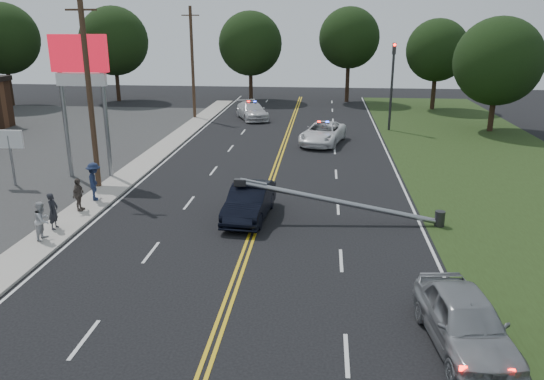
# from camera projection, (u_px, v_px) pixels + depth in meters

# --- Properties ---
(ground) EXTENTS (120.00, 120.00, 0.00)m
(ground) POSITION_uv_depth(u_px,v_px,m) (226.00, 310.00, 16.60)
(ground) COLOR black
(ground) RESTS_ON ground
(sidewalk) EXTENTS (1.80, 70.00, 0.12)m
(sidewalk) POSITION_uv_depth(u_px,v_px,m) (98.00, 199.00, 26.86)
(sidewalk) COLOR #A7A097
(sidewalk) RESTS_ON ground
(centerline_yellow) EXTENTS (0.36, 80.00, 0.00)m
(centerline_yellow) POSITION_uv_depth(u_px,v_px,m) (262.00, 205.00, 26.09)
(centerline_yellow) COLOR gold
(centerline_yellow) RESTS_ON ground
(pylon_sign) EXTENTS (3.20, 0.35, 8.00)m
(pylon_sign) POSITION_uv_depth(u_px,v_px,m) (81.00, 72.00, 29.06)
(pylon_sign) COLOR gray
(pylon_sign) RESTS_ON ground
(small_sign) EXTENTS (1.60, 0.14, 3.10)m
(small_sign) POSITION_uv_depth(u_px,v_px,m) (9.00, 144.00, 28.60)
(small_sign) COLOR gray
(small_sign) RESTS_ON ground
(traffic_signal) EXTENTS (0.28, 0.41, 7.05)m
(traffic_signal) POSITION_uv_depth(u_px,v_px,m) (392.00, 79.00, 43.00)
(traffic_signal) COLOR #2D2D30
(traffic_signal) RESTS_ON ground
(fallen_streetlight) EXTENTS (9.36, 0.44, 1.91)m
(fallen_streetlight) POSITION_uv_depth(u_px,v_px,m) (351.00, 204.00, 23.52)
(fallen_streetlight) COLOR #2D2D30
(fallen_streetlight) RESTS_ON ground
(utility_pole_mid) EXTENTS (1.60, 0.28, 10.00)m
(utility_pole_mid) POSITION_uv_depth(u_px,v_px,m) (90.00, 94.00, 27.32)
(utility_pole_mid) COLOR #382619
(utility_pole_mid) RESTS_ON ground
(utility_pole_far) EXTENTS (1.60, 0.28, 10.00)m
(utility_pole_far) POSITION_uv_depth(u_px,v_px,m) (192.00, 63.00, 48.18)
(utility_pole_far) COLOR #382619
(utility_pole_far) RESTS_ON ground
(tree_4) EXTENTS (7.33, 7.33, 10.65)m
(tree_4) POSITION_uv_depth(u_px,v_px,m) (3.00, 39.00, 55.22)
(tree_4) COLOR black
(tree_4) RESTS_ON ground
(tree_5) EXTENTS (7.51, 7.51, 10.38)m
(tree_5) POSITION_uv_depth(u_px,v_px,m) (114.00, 41.00, 58.72)
(tree_5) COLOR black
(tree_5) RESTS_ON ground
(tree_6) EXTENTS (7.10, 7.10, 9.88)m
(tree_6) POSITION_uv_depth(u_px,v_px,m) (250.00, 44.00, 59.36)
(tree_6) COLOR black
(tree_6) RESTS_ON ground
(tree_7) EXTENTS (6.62, 6.62, 10.29)m
(tree_7) POSITION_uv_depth(u_px,v_px,m) (349.00, 38.00, 58.04)
(tree_7) COLOR black
(tree_7) RESTS_ON ground
(tree_8) EXTENTS (6.21, 6.21, 9.03)m
(tree_8) POSITION_uv_depth(u_px,v_px,m) (437.00, 50.00, 53.25)
(tree_8) COLOR black
(tree_8) RESTS_ON ground
(tree_9) EXTENTS (6.97, 6.97, 9.12)m
(tree_9) POSITION_uv_depth(u_px,v_px,m) (498.00, 61.00, 42.20)
(tree_9) COLOR black
(tree_9) RESTS_ON ground
(crashed_sedan) EXTENTS (2.03, 4.88, 1.57)m
(crashed_sedan) POSITION_uv_depth(u_px,v_px,m) (249.00, 202.00, 24.21)
(crashed_sedan) COLOR black
(crashed_sedan) RESTS_ON ground
(waiting_sedan) EXTENTS (2.43, 4.91, 1.61)m
(waiting_sedan) POSITION_uv_depth(u_px,v_px,m) (465.00, 321.00, 14.48)
(waiting_sedan) COLOR gray
(waiting_sedan) RESTS_ON ground
(emergency_a) EXTENTS (3.80, 6.07, 1.56)m
(emergency_a) POSITION_uv_depth(u_px,v_px,m) (323.00, 133.00, 39.13)
(emergency_a) COLOR white
(emergency_a) RESTS_ON ground
(emergency_b) EXTENTS (4.02, 5.81, 1.56)m
(emergency_b) POSITION_uv_depth(u_px,v_px,m) (252.00, 111.00, 49.06)
(emergency_b) COLOR silver
(emergency_b) RESTS_ON ground
(bystander_a) EXTENTS (0.39, 0.58, 1.59)m
(bystander_a) POSITION_uv_depth(u_px,v_px,m) (53.00, 211.00, 22.63)
(bystander_a) COLOR #212228
(bystander_a) RESTS_ON sidewalk
(bystander_b) EXTENTS (0.63, 0.80, 1.61)m
(bystander_b) POSITION_uv_depth(u_px,v_px,m) (42.00, 220.00, 21.51)
(bystander_b) COLOR #B2B2B7
(bystander_b) RESTS_ON sidewalk
(bystander_c) EXTENTS (1.12, 1.41, 1.91)m
(bystander_c) POSITION_uv_depth(u_px,v_px,m) (94.00, 181.00, 26.27)
(bystander_c) COLOR #1B2645
(bystander_c) RESTS_ON sidewalk
(bystander_d) EXTENTS (0.41, 0.93, 1.57)m
(bystander_d) POSITION_uv_depth(u_px,v_px,m) (78.00, 195.00, 24.80)
(bystander_d) COLOR #584D46
(bystander_d) RESTS_ON sidewalk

